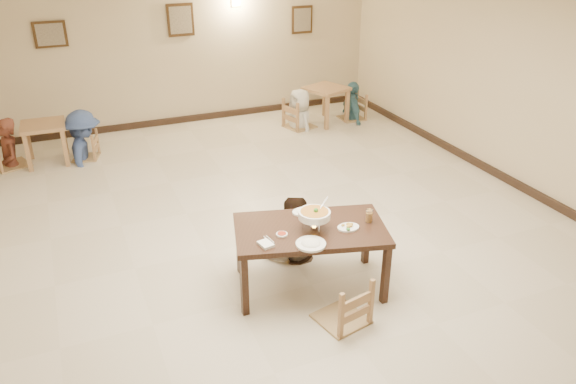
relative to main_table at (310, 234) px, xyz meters
name	(u,v)px	position (x,y,z in m)	size (l,w,h in m)	color
floor	(275,238)	(0.03, 1.12, -0.67)	(10.00, 10.00, 0.00)	beige
wall_back	(177,47)	(0.03, 6.12, 0.83)	(10.00, 10.00, 0.00)	beige
wall_right	(535,91)	(4.03, 1.12, 0.83)	(10.00, 10.00, 0.00)	beige
baseboard_back	(184,119)	(0.03, 6.09, -0.61)	(8.00, 0.06, 0.12)	black
baseboard_right	(515,183)	(4.00, 1.12, -0.61)	(0.06, 10.00, 0.12)	black
picture_a	(50,34)	(-2.17, 6.07, 1.23)	(0.55, 0.04, 0.45)	#342010
picture_b	(181,20)	(0.13, 6.07, 1.33)	(0.50, 0.04, 0.60)	#342010
picture_c	(302,20)	(2.63, 6.07, 1.18)	(0.45, 0.04, 0.55)	#342010
wall_sconce	(236,0)	(1.23, 6.08, 1.63)	(0.16, 0.05, 0.22)	#FFD88C
main_table	(310,234)	(0.00, 0.00, 0.00)	(1.78, 1.29, 0.75)	#341E14
chair_far	(291,217)	(0.11, 0.78, -0.20)	(0.44, 0.44, 0.94)	tan
chair_near	(343,279)	(0.05, -0.66, -0.17)	(0.47, 0.47, 1.01)	tan
main_diner	(292,198)	(0.08, 0.69, 0.10)	(0.75, 0.58, 1.53)	gray
curry_warmer	(314,215)	(0.02, -0.05, 0.26)	(0.38, 0.34, 0.30)	silver
rice_plate_far	(304,211)	(0.08, 0.34, 0.09)	(0.27, 0.27, 0.06)	white
rice_plate_near	(311,244)	(-0.15, -0.32, 0.10)	(0.31, 0.31, 0.07)	white
fried_plate	(348,227)	(0.36, -0.17, 0.10)	(0.24, 0.24, 0.05)	white
chili_dish	(282,234)	(-0.34, -0.03, 0.09)	(0.12, 0.12, 0.03)	white
napkin_cutlery	(266,244)	(-0.56, -0.15, 0.10)	(0.17, 0.25, 0.03)	white
drink_glass	(369,216)	(0.64, -0.13, 0.15)	(0.07, 0.07, 0.15)	white
bg_table_left	(44,131)	(-2.55, 4.93, -0.12)	(0.71, 0.71, 0.69)	#A57B53
bg_table_right	(326,94)	(2.67, 4.97, -0.09)	(0.93, 0.93, 0.72)	#A57B53
bg_chair_ll	(5,136)	(-3.13, 5.01, -0.13)	(0.51, 0.51, 1.08)	tan
bg_chair_lr	(82,134)	(-1.96, 4.89, -0.24)	(0.41, 0.41, 0.87)	tan
bg_chair_rl	(300,100)	(2.07, 4.91, -0.13)	(0.51, 0.51, 1.09)	tan
bg_chair_rr	(353,95)	(3.26, 4.95, -0.18)	(0.47, 0.47, 1.00)	tan
bg_diner_a	(1,119)	(-3.13, 5.01, 0.14)	(0.60, 0.39, 1.63)	brown
bg_diner_b	(78,111)	(-1.96, 4.89, 0.17)	(1.09, 0.63, 1.69)	#435A93
bg_diner_c	(300,89)	(2.07, 4.91, 0.09)	(0.75, 0.49, 1.53)	silver
bg_diner_d	(353,82)	(3.26, 4.95, 0.10)	(0.90, 0.38, 1.54)	teal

